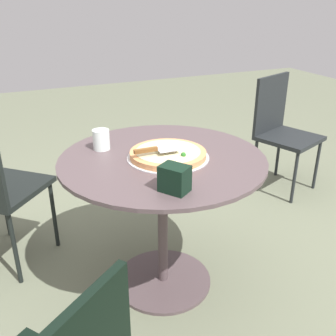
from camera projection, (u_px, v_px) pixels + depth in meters
The scene contains 7 objects.
ground_plane at pixel (163, 281), 2.12m from camera, with size 10.00×10.00×0.00m, color #666C55.
patio_table at pixel (163, 191), 1.89m from camera, with size 0.97×0.97×0.73m.
pizza_on_tray at pixel (168, 154), 1.81m from camera, with size 0.38×0.38×0.05m.
pizza_server at pixel (156, 149), 1.75m from camera, with size 0.21×0.08×0.02m.
drinking_cup at pixel (101, 140), 1.89m from camera, with size 0.08×0.08×0.10m, color white.
napkin_dispenser at pixel (175, 179), 1.49m from camera, with size 0.11×0.08×0.11m, color black.
patio_chair_corner at pixel (281, 126), 2.97m from camera, with size 0.52×0.52×0.87m.
Camera 1 is at (0.65, 1.55, 1.43)m, focal length 41.68 mm.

